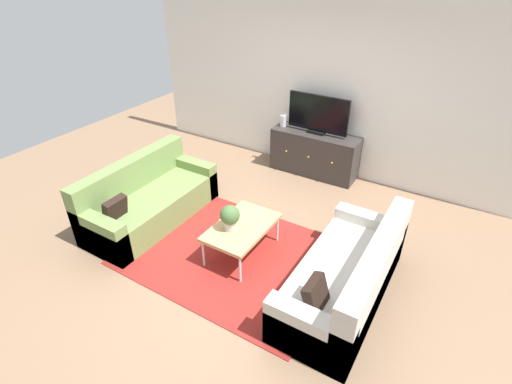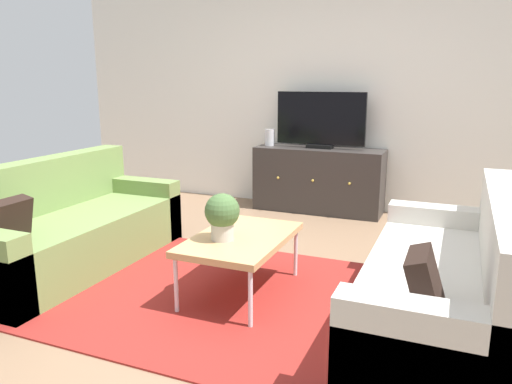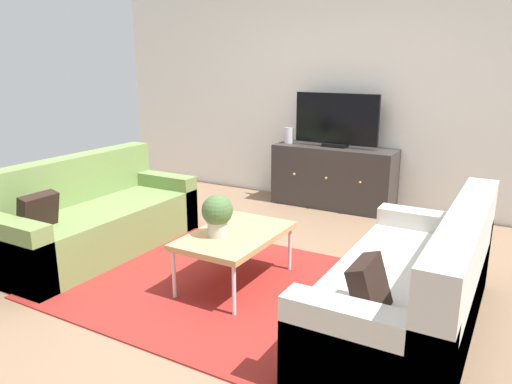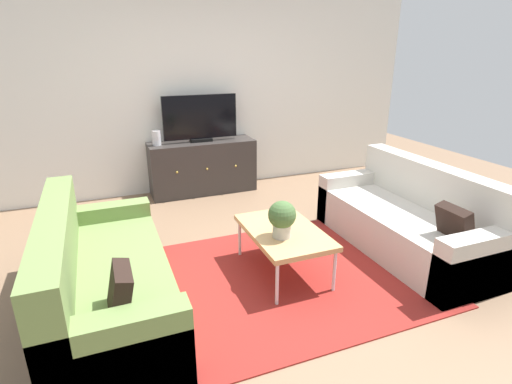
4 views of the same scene
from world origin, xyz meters
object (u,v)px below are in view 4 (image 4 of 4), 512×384
(coffee_table, at_px, (284,233))
(flat_screen_tv, at_px, (200,118))
(couch_left_side, at_px, (98,282))
(tv_console, at_px, (203,167))
(glass_vase, at_px, (156,138))
(potted_plant, at_px, (283,217))
(couch_right_side, at_px, (411,222))

(coffee_table, relative_size, flat_screen_tv, 0.95)
(couch_left_side, xyz_separation_m, tv_console, (1.40, 2.37, 0.08))
(coffee_table, height_order, glass_vase, glass_vase)
(potted_plant, xyz_separation_m, flat_screen_tv, (-0.04, 2.47, 0.42))
(potted_plant, xyz_separation_m, glass_vase, (-0.62, 2.45, 0.21))
(coffee_table, relative_size, tv_console, 0.66)
(flat_screen_tv, bearing_deg, couch_right_side, -58.50)
(potted_plant, bearing_deg, couch_left_side, 177.03)
(potted_plant, height_order, flat_screen_tv, flat_screen_tv)
(couch_right_side, height_order, coffee_table, couch_right_side)
(potted_plant, height_order, tv_console, potted_plant)
(potted_plant, distance_m, tv_console, 2.46)
(couch_right_side, xyz_separation_m, potted_plant, (-1.43, -0.07, 0.31))
(couch_right_side, distance_m, potted_plant, 1.47)
(potted_plant, height_order, glass_vase, glass_vase)
(potted_plant, bearing_deg, tv_console, 90.86)
(couch_left_side, height_order, couch_right_side, same)
(coffee_table, distance_m, tv_console, 2.33)
(coffee_table, distance_m, glass_vase, 2.47)
(couch_left_side, height_order, coffee_table, couch_left_side)
(glass_vase, bearing_deg, flat_screen_tv, 1.96)
(couch_left_side, bearing_deg, coffee_table, 1.67)
(flat_screen_tv, relative_size, glass_vase, 5.22)
(flat_screen_tv, distance_m, glass_vase, 0.62)
(coffee_table, xyz_separation_m, glass_vase, (-0.69, 2.33, 0.42))
(potted_plant, bearing_deg, glass_vase, 104.25)
(couch_left_side, bearing_deg, glass_vase, 70.98)
(couch_right_side, relative_size, flat_screen_tv, 1.92)
(couch_left_side, xyz_separation_m, couch_right_side, (2.87, 0.00, 0.00))
(couch_right_side, xyz_separation_m, flat_screen_tv, (-1.47, 2.39, 0.73))
(potted_plant, distance_m, glass_vase, 2.54)
(tv_console, bearing_deg, coffee_table, -87.32)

